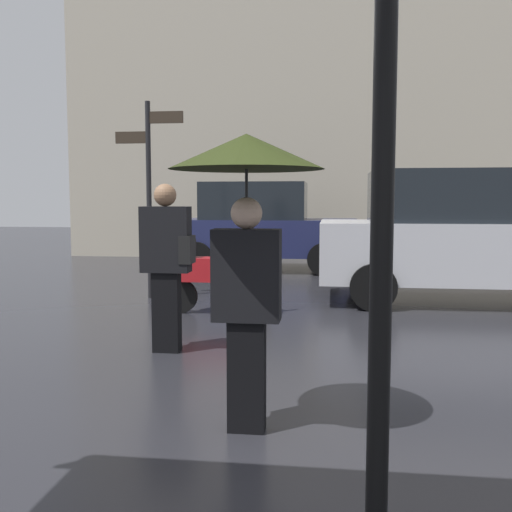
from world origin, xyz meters
TOP-DOWN VIEW (x-y plane):
  - pedestrian_with_umbrella at (-0.36, 1.30)m, footprint 1.01×1.01m
  - pedestrian_with_bag at (-1.45, 3.26)m, footprint 0.52×0.24m
  - parked_scooter at (-1.39, 5.31)m, footprint 1.50×0.32m
  - parked_car_left at (-1.37, 10.45)m, footprint 4.10×1.82m
  - parked_car_right at (2.12, 6.76)m, footprint 4.32×2.07m
  - street_signpost at (-2.65, 6.46)m, footprint 1.08×0.08m

SIDE VIEW (x-z plane):
  - parked_scooter at x=-1.39m, z-range -0.06..1.18m
  - pedestrian_with_bag at x=-1.45m, z-range 0.11..1.82m
  - parked_car_left at x=-1.37m, z-range 0.01..1.95m
  - parked_car_right at x=2.12m, z-range 0.01..2.00m
  - pedestrian_with_umbrella at x=-0.36m, z-range 0.60..2.57m
  - street_signpost at x=-2.65m, z-range 0.32..3.39m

